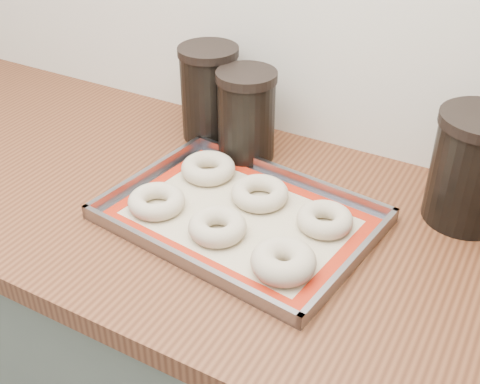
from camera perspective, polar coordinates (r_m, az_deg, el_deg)
The scene contains 12 objects.
countertop at distance 1.09m, azimuth 1.92°, elevation -3.49°, with size 3.06×0.68×0.04m, color brown.
baking_tray at distance 1.08m, azimuth 0.00°, elevation -2.34°, with size 0.50×0.39×0.03m.
baking_mat at distance 1.08m, azimuth 0.00°, elevation -2.43°, with size 0.45×0.34×0.00m.
bagel_front_left at distance 1.10m, azimuth -7.92°, elevation -0.88°, with size 0.10×0.10×0.03m, color beige.
bagel_front_mid at distance 1.03m, azimuth -2.15°, elevation -3.29°, with size 0.10×0.10×0.03m, color beige.
bagel_front_right at distance 0.96m, azimuth 4.14°, elevation -6.56°, with size 0.11×0.11×0.04m, color beige.
bagel_back_left at distance 1.19m, azimuth -3.03°, elevation 2.27°, with size 0.11×0.11×0.03m, color beige.
bagel_back_mid at distance 1.11m, azimuth 1.88°, elevation -0.12°, with size 0.11×0.11×0.03m, color beige.
bagel_back_right at distance 1.06m, azimuth 8.04°, elevation -2.61°, with size 0.10×0.10×0.03m, color beige.
canister_left at distance 1.31m, azimuth -2.92°, elevation 9.38°, with size 0.13×0.13×0.20m.
canister_mid at distance 1.23m, azimuth 0.60°, elevation 7.31°, with size 0.12×0.12×0.19m.
canister_right at distance 1.11m, azimuth 21.29°, elevation 2.10°, with size 0.15×0.15×0.20m.
Camera 1 is at (0.39, 0.90, 1.54)m, focal length 45.00 mm.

